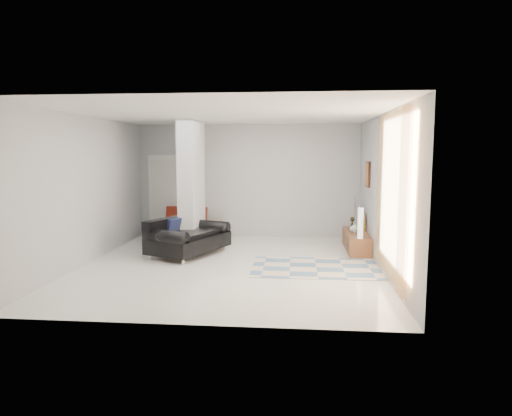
{
  "coord_description": "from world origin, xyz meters",
  "views": [
    {
      "loc": [
        1.25,
        -8.3,
        2.12
      ],
      "look_at": [
        0.42,
        0.6,
        1.02
      ],
      "focal_mm": 32.0,
      "sensor_mm": 36.0,
      "label": 1
    }
  ],
  "objects": [
    {
      "name": "wall_front",
      "position": [
        0.0,
        -3.0,
        1.4
      ],
      "size": [
        6.0,
        0.0,
        6.0
      ],
      "primitive_type": "plane",
      "rotation": [
        -1.57,
        0.0,
        0.0
      ],
      "color": "#B0B1B4",
      "rests_on": "ground"
    },
    {
      "name": "curtain",
      "position": [
        2.67,
        -1.15,
        1.45
      ],
      "size": [
        0.0,
        2.55,
        2.55
      ],
      "primitive_type": "plane",
      "rotation": [
        1.57,
        0.0,
        1.57
      ],
      "color": "#FFAC43",
      "rests_on": "wall_right"
    },
    {
      "name": "media_console",
      "position": [
        2.52,
        1.57,
        0.21
      ],
      "size": [
        0.45,
        1.66,
        0.8
      ],
      "color": "brown",
      "rests_on": "floor"
    },
    {
      "name": "hallway_door",
      "position": [
        -2.1,
        2.96,
        1.02
      ],
      "size": [
        0.85,
        0.06,
        2.04
      ],
      "primitive_type": "cube",
      "color": "silver",
      "rests_on": "floor"
    },
    {
      "name": "loveseat",
      "position": [
        -1.06,
        0.88,
        0.35
      ],
      "size": [
        1.61,
        1.98,
        0.76
      ],
      "rotation": [
        0.0,
        0.0,
        -0.41
      ],
      "color": "silver",
      "rests_on": "floor"
    },
    {
      "name": "wall_left",
      "position": [
        -2.75,
        0.0,
        1.4
      ],
      "size": [
        0.0,
        6.0,
        6.0
      ],
      "primitive_type": "plane",
      "rotation": [
        1.57,
        0.0,
        1.57
      ],
      "color": "#B0B1B4",
      "rests_on": "ground"
    },
    {
      "name": "area_rug",
      "position": [
        1.6,
        -0.05,
        0.01
      ],
      "size": [
        2.35,
        1.58,
        0.01
      ],
      "primitive_type": "cube",
      "rotation": [
        0.0,
        0.0,
        0.01
      ],
      "color": "beige",
      "rests_on": "floor"
    },
    {
      "name": "daybed",
      "position": [
        -1.43,
        2.64,
        0.42
      ],
      "size": [
        1.6,
        0.81,
        0.77
      ],
      "rotation": [
        0.0,
        0.0,
        -0.11
      ],
      "color": "black",
      "rests_on": "floor"
    },
    {
      "name": "wall_back",
      "position": [
        0.0,
        3.0,
        1.4
      ],
      "size": [
        6.0,
        0.0,
        6.0
      ],
      "primitive_type": "plane",
      "rotation": [
        1.57,
        0.0,
        0.0
      ],
      "color": "#B0B1B4",
      "rests_on": "ground"
    },
    {
      "name": "partition_column",
      "position": [
        -1.1,
        1.6,
        1.4
      ],
      "size": [
        0.35,
        1.2,
        2.8
      ],
      "primitive_type": "cube",
      "color": "silver",
      "rests_on": "floor"
    },
    {
      "name": "wall_right",
      "position": [
        2.75,
        0.0,
        1.4
      ],
      "size": [
        0.0,
        6.0,
        6.0
      ],
      "primitive_type": "plane",
      "rotation": [
        1.57,
        0.0,
        -1.57
      ],
      "color": "#B0B1B4",
      "rests_on": "ground"
    },
    {
      "name": "bronze_figurine",
      "position": [
        2.47,
        1.96,
        0.53
      ],
      "size": [
        0.13,
        0.13,
        0.26
      ],
      "primitive_type": null,
      "rotation": [
        0.0,
        0.0,
        -0.02
      ],
      "color": "#2F2114",
      "rests_on": "media_console"
    },
    {
      "name": "floor",
      "position": [
        0.0,
        0.0,
        0.0
      ],
      "size": [
        6.0,
        6.0,
        0.0
      ],
      "primitive_type": "plane",
      "color": "white",
      "rests_on": "ground"
    },
    {
      "name": "ceiling",
      "position": [
        0.0,
        0.0,
        2.8
      ],
      "size": [
        6.0,
        6.0,
        0.0
      ],
      "primitive_type": "plane",
      "rotation": [
        3.14,
        0.0,
        0.0
      ],
      "color": "white",
      "rests_on": "wall_back"
    },
    {
      "name": "cylinder_lamp",
      "position": [
        2.5,
        0.85,
        0.71
      ],
      "size": [
        0.11,
        0.11,
        0.62
      ],
      "primitive_type": "cylinder",
      "color": "beige",
      "rests_on": "media_console"
    },
    {
      "name": "vase",
      "position": [
        2.47,
        1.51,
        0.51
      ],
      "size": [
        0.22,
        0.22,
        0.21
      ],
      "primitive_type": "imported",
      "rotation": [
        0.0,
        0.0,
        -0.1
      ],
      "color": "silver",
      "rests_on": "media_console"
    },
    {
      "name": "wall_art",
      "position": [
        2.72,
        1.57,
        1.65
      ],
      "size": [
        0.04,
        0.45,
        0.55
      ],
      "primitive_type": "cube",
      "color": "#371A0F",
      "rests_on": "wall_right"
    }
  ]
}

